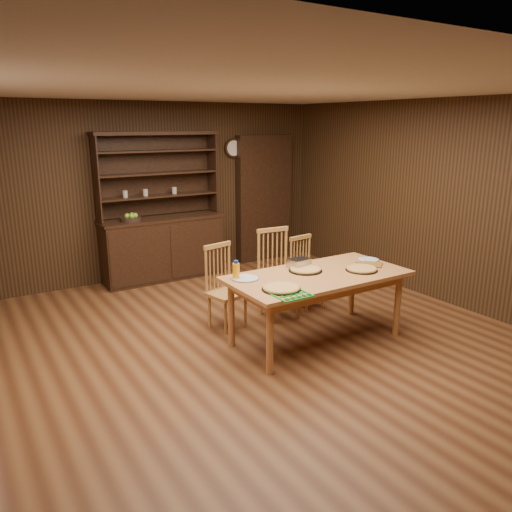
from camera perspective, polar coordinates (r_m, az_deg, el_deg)
floor at (r=5.45m, az=0.63°, el=-9.88°), size 6.00×6.00×0.00m
room_shell at (r=5.00m, az=0.69°, el=6.77°), size 6.00×6.00×6.00m
china_hutch at (r=7.60m, az=-10.64°, el=1.83°), size 1.84×0.52×2.17m
doorway at (r=8.50m, az=0.88°, el=6.58°), size 1.00×0.18×2.10m
wall_clock at (r=8.18m, az=-2.62°, el=12.22°), size 0.30×0.05×0.30m
dining_table at (r=5.32m, az=7.04°, el=-2.87°), size 1.92×0.96×0.75m
chair_left at (r=5.73m, az=-3.78°, el=-3.16°), size 0.46×0.45×0.97m
chair_center at (r=6.03m, az=2.34°, el=-1.62°), size 0.47×0.45×1.07m
chair_right at (r=6.37m, az=5.57°, el=-1.59°), size 0.41×0.40×0.91m
pizza_left at (r=4.77m, az=2.91°, el=-3.68°), size 0.38×0.38×0.04m
pizza_right at (r=5.49m, az=11.98°, el=-1.46°), size 0.34×0.34×0.04m
pizza_center at (r=5.38m, az=5.67°, el=-1.55°), size 0.36×0.36×0.04m
cooling_rack at (r=4.64m, az=3.91°, el=-4.34°), size 0.36×0.36×0.01m
plate_left at (r=5.09m, az=-1.25°, el=-2.56°), size 0.29×0.29×0.02m
plate_right at (r=5.91m, az=12.70°, el=-0.41°), size 0.25×0.25×0.02m
foil_dish at (r=5.52m, az=4.93°, el=-0.80°), size 0.25×0.20×0.09m
juice_bottle at (r=5.05m, az=-2.29°, el=-1.71°), size 0.07×0.07×0.20m
pot_holder_a at (r=5.73m, az=13.14°, el=-0.95°), size 0.29×0.29×0.02m
pot_holder_b at (r=5.76m, az=12.55°, el=-0.83°), size 0.22×0.22×0.01m
fruit_bowl at (r=7.31m, az=-14.10°, el=4.21°), size 0.30×0.30×0.12m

